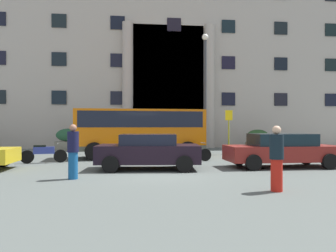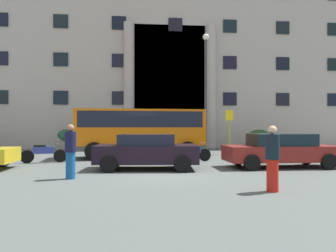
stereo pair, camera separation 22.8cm
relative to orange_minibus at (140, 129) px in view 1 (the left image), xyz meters
name	(u,v)px [view 1 (the left image)]	position (x,y,z in m)	size (l,w,h in m)	color
ground_plane	(160,174)	(0.61, -5.50, -1.60)	(80.00, 64.00, 0.12)	#515855
office_building_facade	(144,49)	(0.61, 11.98, 7.13)	(37.86, 9.66, 17.36)	#AAA399
orange_minibus	(140,129)	(0.00, 0.00, 0.00)	(6.87, 2.91, 2.56)	orange
bus_stop_sign	(229,127)	(5.30, 1.39, 0.08)	(0.44, 0.08, 2.63)	#919A1A
hedge_planter_east	(258,140)	(8.56, 5.10, -0.85)	(1.69, 0.74, 1.43)	gray
hedge_planter_far_east	(69,140)	(-4.77, 5.28, -0.82)	(1.75, 0.77, 1.51)	slate
hedge_planter_west	(181,141)	(2.89, 4.82, -0.87)	(2.12, 0.99, 1.40)	slate
parked_sedan_second	(148,151)	(0.22, -4.71, -0.83)	(4.07, 2.29, 1.38)	black
white_taxi_kerbside	(282,150)	(5.70, -4.67, -0.83)	(4.54, 1.94, 1.38)	maroon
motorcycle_far_end	(282,151)	(6.91, -2.14, -1.09)	(1.98, 0.55, 0.89)	black
scooter_by_planter	(192,152)	(2.40, -2.18, -1.09)	(1.89, 0.59, 0.89)	black
motorcycle_near_kerb	(43,153)	(-4.48, -2.07, -1.09)	(2.01, 0.65, 0.89)	black
pedestrian_man_red_shirt	(73,151)	(-2.28, -6.77, -0.66)	(0.36, 0.36, 1.75)	#154F89
pedestrian_woman_dark_dress	(277,158)	(3.34, -9.32, -0.68)	(0.36, 0.36, 1.71)	red
lamppost_plaza_centre	(205,84)	(4.13, 2.58, 2.82)	(0.40, 0.40, 7.48)	#34383D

